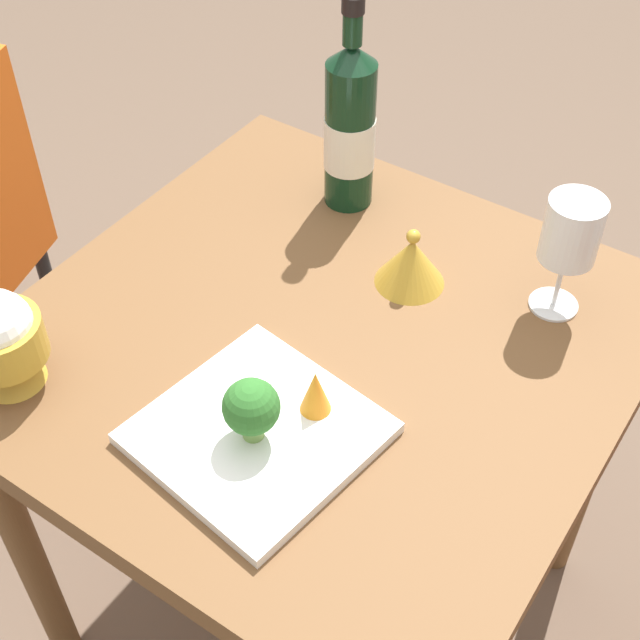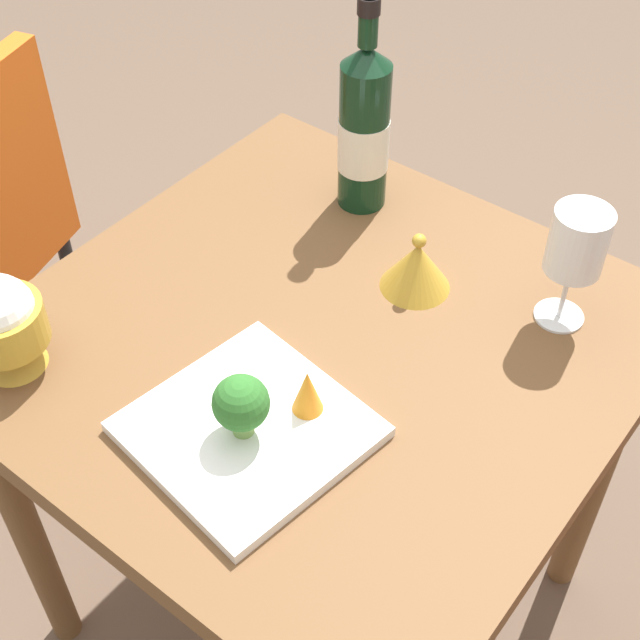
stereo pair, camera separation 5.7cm
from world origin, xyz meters
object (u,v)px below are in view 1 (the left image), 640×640
wine_glass (571,233)px  carrot_garnish_left (315,391)px  broccoli_floret (251,408)px  wine_bottle (350,127)px  serving_plate (257,433)px  rice_bowl (0,339)px  rice_bowl_lid (411,262)px

wine_glass → carrot_garnish_left: 0.39m
wine_glass → broccoli_floret: wine_glass is taller
wine_bottle → wine_glass: wine_bottle is taller
wine_bottle → wine_glass: (0.04, 0.37, -0.00)m
serving_plate → rice_bowl: bearing=-72.3°
rice_bowl → broccoli_floret: size_ratio=1.65×
wine_bottle → broccoli_floret: (0.47, 0.17, -0.07)m
rice_bowl → carrot_garnish_left: rice_bowl is taller
wine_bottle → broccoli_floret: bearing=19.8°
wine_glass → broccoli_floret: (0.42, -0.20, -0.06)m
wine_bottle → rice_bowl_lid: size_ratio=3.33×
rice_bowl_lid → wine_glass: bearing=110.1°
rice_bowl → wine_bottle: bearing=165.1°
wine_bottle → wine_glass: bearing=83.1°
broccoli_floret → carrot_garnish_left: size_ratio=1.34×
carrot_garnish_left → broccoli_floret: bearing=-27.1°
wine_glass → rice_bowl: wine_glass is taller
serving_plate → rice_bowl_lid: bearing=178.0°
serving_plate → wine_glass: bearing=154.0°
serving_plate → broccoli_floret: (0.01, 0.00, 0.06)m
wine_glass → serving_plate: 0.47m
wine_glass → rice_bowl: bearing=-45.1°
serving_plate → broccoli_floret: broccoli_floret is taller
broccoli_floret → carrot_garnish_left: 0.09m
rice_bowl → carrot_garnish_left: 0.39m
rice_bowl_lid → carrot_garnish_left: (0.28, 0.03, 0.01)m
wine_bottle → broccoli_floret: size_ratio=3.88×
wine_glass → rice_bowl_lid: bearing=-69.9°
serving_plate → carrot_garnish_left: carrot_garnish_left is taller
rice_bowl_lid → broccoli_floret: (0.35, -0.01, 0.03)m
rice_bowl → serving_plate: 0.34m
wine_glass → broccoli_floret: 0.47m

